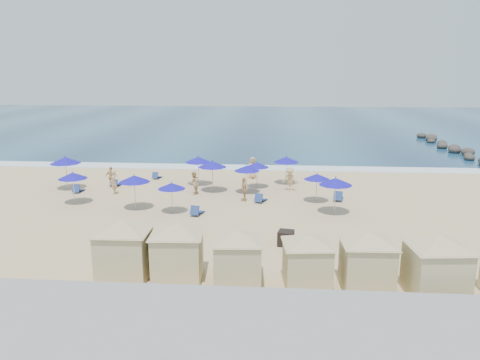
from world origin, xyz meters
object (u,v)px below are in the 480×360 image
at_px(umbrella_1, 73,176).
at_px(umbrella_4, 212,164).
at_px(cabana_0, 124,241).
at_px(umbrella_0, 65,160).
at_px(beachgoer_4, 253,168).
at_px(cabana_4, 368,252).
at_px(trash_bin, 286,238).
at_px(cabana_3, 307,253).
at_px(umbrella_5, 172,186).
at_px(cabana_5, 437,258).
at_px(cabana_1, 177,243).
at_px(umbrella_8, 286,160).
at_px(beachgoer_1, 194,183).
at_px(umbrella_9, 317,177).
at_px(beachgoer_3, 290,179).
at_px(beachgoer_5, 112,177).
at_px(umbrella_6, 257,165).
at_px(umbrella_3, 198,160).
at_px(umbrella_2, 134,179).
at_px(rock_jetty, 459,151).
at_px(umbrella_7, 247,168).
at_px(beachgoer_0, 114,182).
at_px(umbrella_10, 336,181).
at_px(cabana_2, 238,250).
at_px(beachgoer_2, 244,189).

bearing_deg(umbrella_1, umbrella_4, 23.72).
xyz_separation_m(cabana_0, umbrella_0, (-9.56, 15.23, 0.61)).
bearing_deg(beachgoer_4, cabana_4, -88.20).
bearing_deg(trash_bin, cabana_3, -69.09).
relative_size(umbrella_1, umbrella_5, 1.11).
xyz_separation_m(trash_bin, cabana_5, (5.97, -5.30, 1.29)).
relative_size(cabana_1, umbrella_8, 1.96).
bearing_deg(cabana_4, beachgoer_1, 124.04).
bearing_deg(umbrella_9, umbrella_8, 111.01).
xyz_separation_m(umbrella_0, beachgoer_3, (17.31, 0.84, -1.39)).
xyz_separation_m(cabana_3, beachgoer_5, (-14.40, 16.56, -0.66)).
distance_m(cabana_0, umbrella_6, 17.70).
bearing_deg(umbrella_9, umbrella_3, 154.43).
bearing_deg(trash_bin, beachgoer_5, 150.49).
height_order(umbrella_2, umbrella_9, umbrella_2).
bearing_deg(cabana_5, rock_jetty, 68.45).
bearing_deg(rock_jetty, beachgoer_3, -137.07).
distance_m(rock_jetty, beachgoer_1, 32.78).
xyz_separation_m(umbrella_0, umbrella_3, (10.00, 2.22, -0.22)).
bearing_deg(cabana_5, umbrella_2, 144.72).
xyz_separation_m(umbrella_8, beachgoer_5, (-13.85, -2.17, -1.19)).
height_order(cabana_5, umbrella_7, cabana_5).
distance_m(umbrella_0, umbrella_4, 11.43).
bearing_deg(umbrella_1, beachgoer_0, 55.20).
relative_size(cabana_4, umbrella_2, 1.85).
bearing_deg(cabana_0, umbrella_3, 88.56).
bearing_deg(cabana_3, umbrella_3, 113.21).
bearing_deg(umbrella_10, beachgoer_5, 160.78).
bearing_deg(umbrella_10, umbrella_2, 179.87).
bearing_deg(beachgoer_1, cabana_2, 15.49).
height_order(umbrella_0, beachgoer_3, umbrella_0).
bearing_deg(beachgoer_3, umbrella_0, -157.68).
xyz_separation_m(umbrella_4, beachgoer_0, (-7.29, -1.32, -1.24)).
bearing_deg(cabana_2, beachgoer_3, 80.76).
xyz_separation_m(umbrella_4, umbrella_10, (8.62, -5.04, -0.00)).
height_order(cabana_5, beachgoer_3, cabana_5).
relative_size(umbrella_4, beachgoer_1, 1.41).
bearing_deg(umbrella_4, umbrella_2, -132.11).
distance_m(cabana_1, cabana_3, 5.68).
height_order(cabana_1, umbrella_7, cabana_1).
height_order(umbrella_8, beachgoer_3, umbrella_8).
bearing_deg(umbrella_6, umbrella_7, -111.22).
bearing_deg(beachgoer_3, trash_bin, -72.92).
height_order(cabana_1, beachgoer_2, cabana_1).
height_order(cabana_1, cabana_4, cabana_1).
bearing_deg(umbrella_8, cabana_3, -88.32).
bearing_deg(cabana_3, umbrella_7, 102.90).
relative_size(cabana_1, umbrella_10, 1.85).
bearing_deg(cabana_0, cabana_3, -2.29).
bearing_deg(cabana_3, cabana_5, -5.79).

